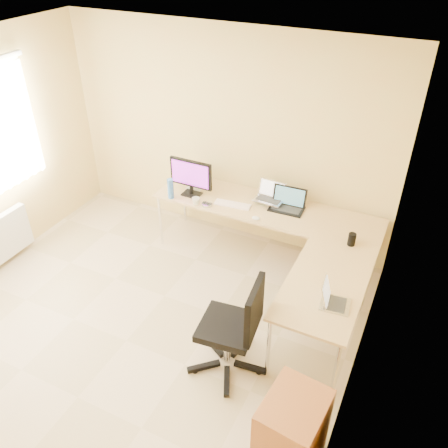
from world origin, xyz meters
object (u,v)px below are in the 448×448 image
at_px(laptop_center, 269,192).
at_px(laptop_black, 287,200).
at_px(desk_fan, 192,171).
at_px(office_chair, 227,327).
at_px(water_bottle, 171,189).
at_px(mug, 196,201).
at_px(keyboard, 233,204).
at_px(laptop_return, 337,296).
at_px(desk_return, 321,313).
at_px(monitor, 191,178).
at_px(desk_main, 265,233).
at_px(cabinet, 291,433).

distance_m(laptop_center, laptop_black, 0.23).
bearing_deg(laptop_center, desk_fan, 177.73).
xyz_separation_m(desk_fan, office_chair, (1.39, -1.87, -0.36)).
height_order(water_bottle, office_chair, office_chair).
distance_m(laptop_center, mug, 0.85).
xyz_separation_m(keyboard, laptop_return, (1.49, -1.09, 0.09)).
relative_size(desk_return, monitor, 2.44).
height_order(desk_return, water_bottle, water_bottle).
xyz_separation_m(desk_main, laptop_center, (-0.00, 0.08, 0.52)).
distance_m(laptop_black, office_chair, 1.76).
xyz_separation_m(laptop_center, office_chair, (0.31, -1.75, -0.38)).
bearing_deg(desk_main, desk_return, -45.73).
xyz_separation_m(laptop_black, keyboard, (-0.59, -0.19, -0.11)).
relative_size(desk_return, laptop_return, 4.40).
bearing_deg(mug, cabinet, -46.68).
distance_m(monitor, cabinet, 3.03).
relative_size(mug, laptop_return, 0.31).
bearing_deg(keyboard, desk_main, 13.39).
bearing_deg(keyboard, desk_return, -39.37).
xyz_separation_m(keyboard, mug, (-0.39, -0.17, 0.03)).
relative_size(laptop_return, cabinet, 0.42).
bearing_deg(office_chair, cabinet, -43.94).
distance_m(desk_return, office_chair, 0.96).
relative_size(mug, desk_fan, 0.36).
bearing_deg(desk_main, office_chair, -79.72).
height_order(water_bottle, laptop_return, water_bottle).
relative_size(keyboard, mug, 4.66).
height_order(desk_return, mug, mug).
bearing_deg(laptop_return, cabinet, 173.81).
relative_size(laptop_center, laptop_black, 0.85).
bearing_deg(keyboard, mug, -163.37).
xyz_separation_m(laptop_center, mug, (-0.75, -0.38, -0.11)).
relative_size(water_bottle, desk_fan, 0.98).
bearing_deg(water_bottle, cabinet, -41.96).
xyz_separation_m(laptop_black, water_bottle, (-1.32, -0.35, 0.00)).
bearing_deg(desk_return, desk_fan, 149.77).
distance_m(monitor, keyboard, 0.59).
bearing_deg(laptop_center, monitor, -163.10).
bearing_deg(mug, office_chair, -52.31).
relative_size(laptop_black, laptop_return, 1.32).
height_order(desk_return, monitor, monitor).
distance_m(keyboard, desk_fan, 0.80).
distance_m(laptop_black, water_bottle, 1.36).
relative_size(keyboard, desk_fan, 1.69).
relative_size(laptop_center, cabinet, 0.47).
bearing_deg(office_chair, monitor, 121.48).
height_order(monitor, office_chair, monitor).
relative_size(mug, cabinet, 0.13).
distance_m(desk_main, laptop_black, 0.54).
bearing_deg(office_chair, mug, 121.01).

